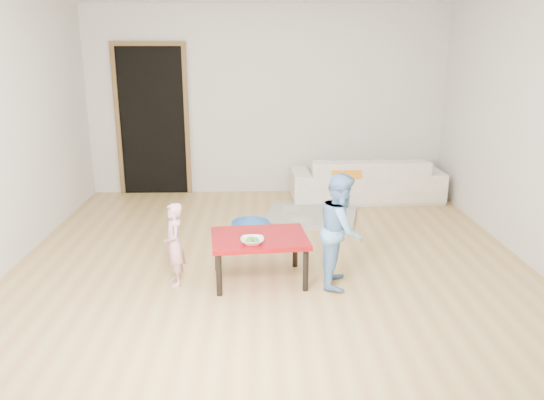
{
  "coord_description": "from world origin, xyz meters",
  "views": [
    {
      "loc": [
        -0.13,
        -5.0,
        2.05
      ],
      "look_at": [
        0.0,
        -0.2,
        0.65
      ],
      "focal_mm": 35.0,
      "sensor_mm": 36.0,
      "label": 1
    }
  ],
  "objects_px": {
    "child_pink": "(174,245)",
    "child_blue": "(341,230)",
    "red_table": "(259,258)",
    "basin": "(250,227)",
    "bowl": "(252,241)",
    "sofa": "(366,178)"
  },
  "relations": [
    {
      "from": "child_blue",
      "to": "red_table",
      "type": "bearing_deg",
      "value": 94.71
    },
    {
      "from": "sofa",
      "to": "child_pink",
      "type": "height_order",
      "value": "child_pink"
    },
    {
      "from": "red_table",
      "to": "basin",
      "type": "bearing_deg",
      "value": 94.47
    },
    {
      "from": "child_blue",
      "to": "basin",
      "type": "xyz_separation_m",
      "value": [
        -0.81,
        1.34,
        -0.44
      ]
    },
    {
      "from": "sofa",
      "to": "bowl",
      "type": "distance_m",
      "value": 3.2
    },
    {
      "from": "red_table",
      "to": "child_pink",
      "type": "relative_size",
      "value": 1.13
    },
    {
      "from": "bowl",
      "to": "child_blue",
      "type": "height_order",
      "value": "child_blue"
    },
    {
      "from": "bowl",
      "to": "basin",
      "type": "distance_m",
      "value": 1.49
    },
    {
      "from": "red_table",
      "to": "bowl",
      "type": "distance_m",
      "value": 0.3
    },
    {
      "from": "sofa",
      "to": "child_blue",
      "type": "bearing_deg",
      "value": 72.58
    },
    {
      "from": "child_pink",
      "to": "child_blue",
      "type": "relative_size",
      "value": 0.74
    },
    {
      "from": "sofa",
      "to": "basin",
      "type": "xyz_separation_m",
      "value": [
        -1.58,
        -1.36,
        -0.23
      ]
    },
    {
      "from": "bowl",
      "to": "basin",
      "type": "relative_size",
      "value": 0.46
    },
    {
      "from": "sofa",
      "to": "red_table",
      "type": "relative_size",
      "value": 2.42
    },
    {
      "from": "basin",
      "to": "child_pink",
      "type": "bearing_deg",
      "value": -116.22
    },
    {
      "from": "child_pink",
      "to": "basin",
      "type": "relative_size",
      "value": 1.72
    },
    {
      "from": "bowl",
      "to": "child_blue",
      "type": "bearing_deg",
      "value": 7.18
    },
    {
      "from": "sofa",
      "to": "child_blue",
      "type": "height_order",
      "value": "child_blue"
    },
    {
      "from": "sofa",
      "to": "child_blue",
      "type": "xyz_separation_m",
      "value": [
        -0.76,
        -2.7,
        0.21
      ]
    },
    {
      "from": "sofa",
      "to": "basin",
      "type": "height_order",
      "value": "sofa"
    },
    {
      "from": "sofa",
      "to": "basin",
      "type": "relative_size",
      "value": 4.68
    },
    {
      "from": "basin",
      "to": "child_blue",
      "type": "bearing_deg",
      "value": -58.78
    }
  ]
}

